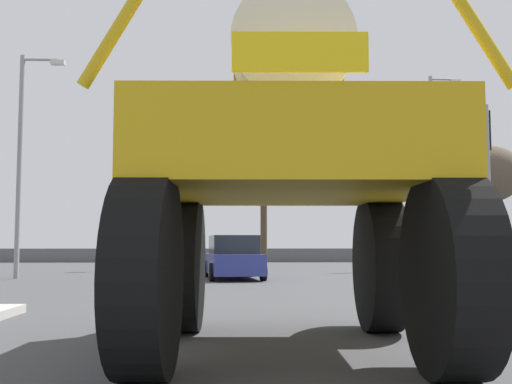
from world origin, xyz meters
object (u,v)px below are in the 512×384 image
Objects in this scene: oversize_sprayer at (288,175)px; streetlight_far_right at (434,163)px; bare_tree_right at (488,176)px; bare_tree_far_center at (264,163)px; traffic_signal_far_left at (132,208)px; streetlight_far_left at (23,154)px; sedan_ahead at (233,258)px; traffic_signal_near_right at (484,159)px.

streetlight_far_right is (9.18, 22.46, 3.10)m from oversize_sprayer.
bare_tree_far_center is (-9.20, 8.61, 1.59)m from bare_tree_right.
bare_tree_right is (15.55, -2.40, 1.27)m from traffic_signal_far_left.
streetlight_far_left reaches higher than bare_tree_right.
traffic_signal_far_left is at bearing 64.11° from streetlight_far_left.
sedan_ahead is 0.53× the size of streetlight_far_left.
oversize_sprayer is at bearing -76.18° from traffic_signal_far_left.
streetlight_far_right is (4.56, 17.01, 2.14)m from traffic_signal_near_right.
streetlight_far_left is 1.12× the size of bare_tree_far_center.
oversize_sprayer is 1.20× the size of sedan_ahead.
bare_tree_far_center is at bearing 52.89° from streetlight_far_left.
oversize_sprayer is at bearing -92.33° from bare_tree_far_center.
bare_tree_right reaches higher than sedan_ahead.
streetlight_far_right is 9.50m from bare_tree_far_center.
bare_tree_far_center is (-8.06, 5.00, 0.58)m from streetlight_far_right.
sedan_ahead is at bearing -3.45° from streetlight_far_left.
streetlight_far_left reaches higher than sedan_ahead.
streetlight_far_left reaches higher than bare_tree_far_center.
bare_tree_far_center is (1.12, 27.46, 3.68)m from oversize_sprayer.
streetlight_far_left is at bearing -157.25° from streetlight_far_right.
streetlight_far_right reaches higher than sedan_ahead.
bare_tree_far_center is at bearing 44.40° from traffic_signal_far_left.
traffic_signal_far_left is 0.49× the size of streetlight_far_left.
streetlight_far_left is at bearing 142.70° from traffic_signal_near_right.
sedan_ahead is at bearing -159.34° from bare_tree_right.
streetlight_far_right is at bearing 74.99° from traffic_signal_near_right.
bare_tree_right reaches higher than oversize_sprayer.
streetlight_far_left is (-7.56, 0.46, 3.73)m from sedan_ahead.
sedan_ahead is 8.44m from streetlight_far_left.
bare_tree_right reaches higher than traffic_signal_far_left.
oversize_sprayer is 7.20m from traffic_signal_near_right.
bare_tree_right is at bearing -76.28° from sedan_ahead.
traffic_signal_far_left is (-9.84, 15.80, -0.13)m from traffic_signal_near_right.
bare_tree_right is (1.14, -3.61, -1.01)m from streetlight_far_right.
sedan_ahead is 8.27m from traffic_signal_far_left.
traffic_signal_far_left is at bearing 171.24° from bare_tree_right.
oversize_sprayer is 0.71× the size of bare_tree_far_center.
traffic_signal_near_right is at bearing -37.30° from streetlight_far_left.
streetlight_far_right is (9.79, 7.73, 4.43)m from sedan_ahead.
sedan_ahead is 12.17m from bare_tree_right.
traffic_signal_near_right is (4.61, 5.45, 0.95)m from oversize_sprayer.
oversize_sprayer reaches higher than traffic_signal_near_right.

